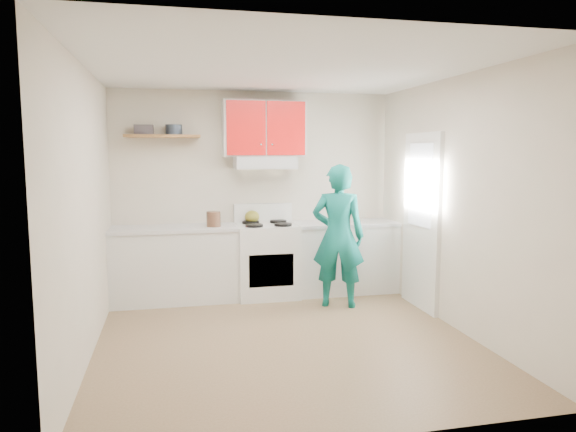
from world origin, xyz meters
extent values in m
plane|color=brown|center=(0.00, 0.00, 0.00)|extent=(3.80, 3.80, 0.00)
cube|color=white|center=(0.00, 0.00, 2.60)|extent=(3.60, 3.80, 0.04)
cube|color=beige|center=(0.00, 1.90, 1.30)|extent=(3.60, 0.04, 2.60)
cube|color=beige|center=(0.00, -1.90, 1.30)|extent=(3.60, 0.04, 2.60)
cube|color=beige|center=(-1.80, 0.00, 1.30)|extent=(0.04, 3.80, 2.60)
cube|color=beige|center=(1.80, 0.00, 1.30)|extent=(0.04, 3.80, 2.60)
cube|color=white|center=(1.78, 0.70, 1.02)|extent=(0.05, 0.85, 2.05)
cube|color=white|center=(1.75, 0.70, 1.45)|extent=(0.01, 0.55, 0.95)
cube|color=silver|center=(-1.04, 1.60, 0.45)|extent=(1.52, 0.60, 0.90)
cube|color=silver|center=(1.14, 1.60, 0.45)|extent=(1.32, 0.60, 0.90)
cube|color=white|center=(0.10, 1.57, 0.46)|extent=(0.76, 0.65, 0.92)
cube|color=silver|center=(0.10, 1.68, 1.70)|extent=(0.76, 0.44, 0.15)
cube|color=red|center=(0.10, 1.73, 2.12)|extent=(1.02, 0.33, 0.70)
cube|color=brown|center=(-1.15, 1.75, 2.02)|extent=(0.90, 0.30, 0.04)
cube|color=#41393D|center=(-1.36, 1.73, 2.10)|extent=(0.23, 0.17, 0.12)
cylinder|color=#333D4C|center=(-1.01, 1.77, 2.10)|extent=(0.22, 0.22, 0.12)
ellipsoid|color=olive|center=(-0.05, 1.77, 1.00)|extent=(0.23, 0.23, 0.16)
cylinder|color=#4B3021|center=(-0.57, 1.53, 1.00)|extent=(0.20, 0.20, 0.21)
cube|color=olive|center=(0.98, 1.59, 0.91)|extent=(0.32, 0.25, 0.02)
cube|color=#B11912|center=(1.35, 1.58, 0.90)|extent=(0.31, 0.27, 0.01)
imported|color=#0B645C|center=(0.85, 0.96, 0.85)|extent=(0.72, 0.60, 1.69)
camera|label=1|loc=(-1.05, -4.89, 1.83)|focal=32.81mm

